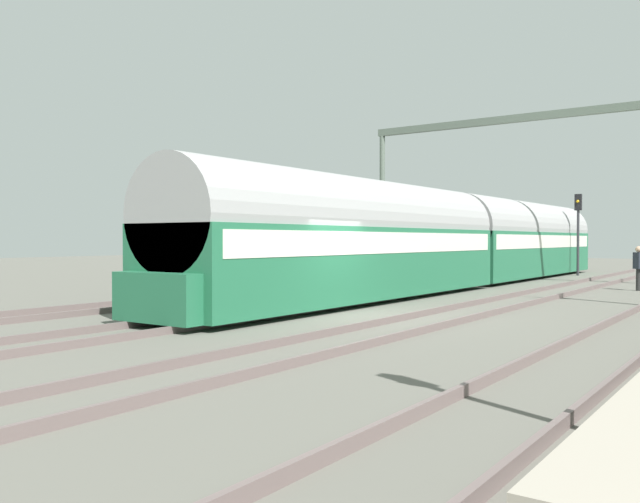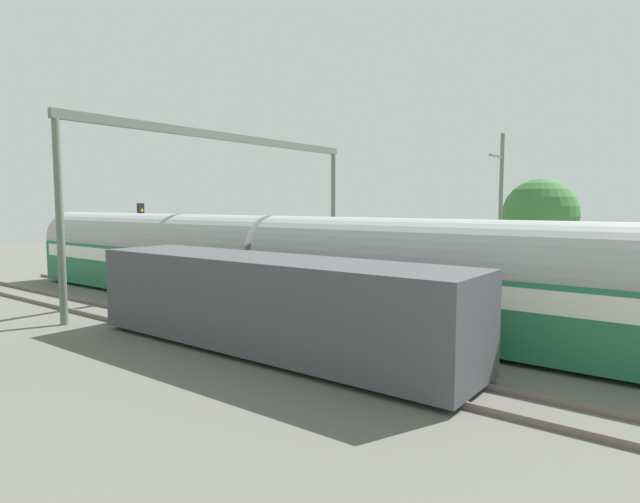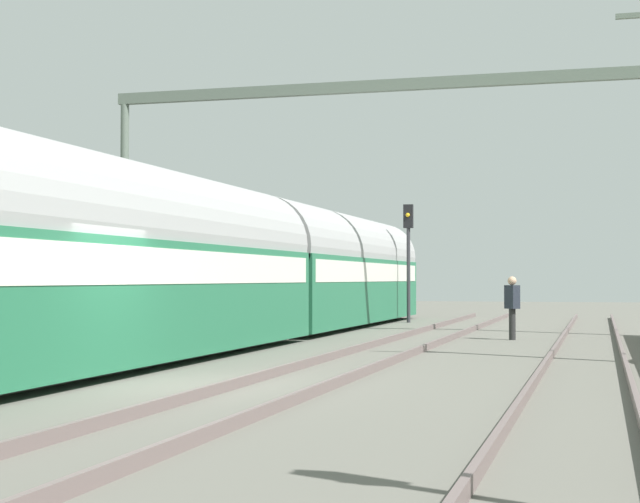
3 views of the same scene
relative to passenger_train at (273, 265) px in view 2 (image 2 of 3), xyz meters
The scene contains 13 objects.
ground 11.76m from the passenger_train, 79.20° to the right, with size 120.00×120.00×0.00m, color #616057.
track_far_west 12.33m from the passenger_train, 110.88° to the right, with size 1.52×60.00×0.16m.
track_west 11.54m from the passenger_train, 90.00° to the right, with size 1.51×60.00×0.16m.
track_east 12.33m from the passenger_train, 69.12° to the right, with size 1.51×60.00×0.16m.
track_far_east 14.45m from the passenger_train, 52.65° to the right, with size 1.52×60.00×0.16m.
platform 15.71m from the passenger_train, 36.89° to the right, with size 4.40×28.00×0.90m.
passenger_train is the anchor object (origin of this frame).
freight_car 5.78m from the passenger_train, 138.94° to the right, with size 2.80×13.00×2.70m.
person_crossing 6.97m from the passenger_train, 15.75° to the left, with size 0.45×0.46×1.73m.
railway_signal_far 12.11m from the passenger_train, 80.86° to the left, with size 0.36×0.30×4.50m.
catenary_gantry 6.49m from the passenger_train, 64.93° to the left, with size 17.43×0.28×7.86m.
catenary_pole_east_mid 12.56m from the passenger_train, 26.81° to the right, with size 1.90×0.20×8.00m.
tree_east_background 16.54m from the passenger_train, 23.19° to the right, with size 4.13×4.13×5.87m.
Camera 2 is at (-17.97, -3.04, 4.45)m, focal length 29.41 mm.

